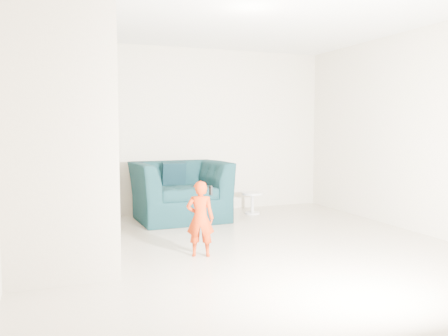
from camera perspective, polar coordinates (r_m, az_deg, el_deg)
The scene contains 13 objects.
floor at distance 5.44m, azimuth 3.03°, elevation -10.04°, with size 5.50×5.50×0.00m, color tan.
ceiling at distance 5.41m, azimuth 3.17°, elevation 18.77°, with size 5.50×5.50×0.00m, color silver.
back_wall at distance 7.85m, azimuth -5.04°, elevation 4.52°, with size 5.00×5.00×0.00m, color #BDB89A.
front_wall at distance 2.95m, azimuth 25.16°, elevation 3.38°, with size 5.00×5.00×0.00m, color #BDB89A.
left_wall at distance 4.83m, azimuth -25.28°, elevation 3.80°, with size 5.50×5.50×0.00m, color #BDB89A.
right_wall at distance 6.67m, azimuth 23.22°, elevation 4.07°, with size 5.50×5.50×0.00m, color #BDB89A.
armchair at distance 7.22m, azimuth -5.33°, elevation -2.76°, with size 1.36×1.19×0.88m, color black.
toddler at distance 5.18m, azimuth -2.88°, elevation -6.10°, with size 0.30×0.20×0.83m, color #902204.
side_table at distance 7.70m, azimuth 3.43°, elevation -3.79°, with size 0.35×0.35×0.35m.
staircase at distance 5.38m, azimuth -19.33°, elevation -0.23°, with size 1.02×3.03×3.62m.
cushion at distance 7.45m, azimuth -6.06°, elevation -0.64°, with size 0.37×0.10×0.35m, color black.
throw at distance 7.10m, azimuth -9.57°, elevation -2.01°, with size 0.06×0.56×0.63m, color black.
phone at distance 5.13m, azimuth -1.60°, elevation -2.74°, with size 0.02×0.05×0.10m, color black.
Camera 1 is at (-2.12, -4.81, 1.41)m, focal length 38.00 mm.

